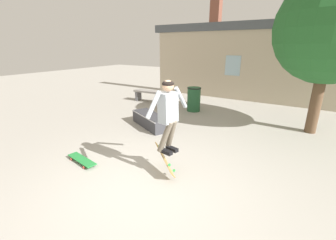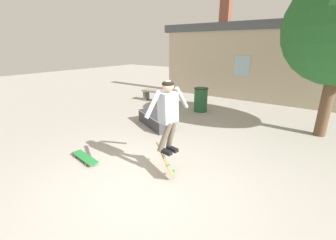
{
  "view_description": "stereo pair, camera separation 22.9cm",
  "coord_description": "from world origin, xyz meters",
  "px_view_note": "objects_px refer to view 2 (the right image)",
  "views": [
    {
      "loc": [
        2.19,
        -2.75,
        2.47
      ],
      "look_at": [
        0.06,
        0.63,
        1.14
      ],
      "focal_mm": 24.0,
      "sensor_mm": 36.0,
      "label": 1
    },
    {
      "loc": [
        2.38,
        -2.62,
        2.47
      ],
      "look_at": [
        0.06,
        0.63,
        1.14
      ],
      "focal_mm": 24.0,
      "sensor_mm": 36.0,
      "label": 2
    }
  ],
  "objects_px": {
    "trash_bin": "(201,99)",
    "skateboard_flipping": "(165,159)",
    "skater": "(168,111)",
    "skateboard_resting": "(85,157)",
    "park_bench": "(159,94)",
    "skate_ledge": "(156,120)"
  },
  "relations": [
    {
      "from": "skate_ledge",
      "to": "skater",
      "type": "height_order",
      "value": "skater"
    },
    {
      "from": "park_bench",
      "to": "skater",
      "type": "xyz_separation_m",
      "value": [
        3.9,
        -4.7,
        0.95
      ]
    },
    {
      "from": "skate_ledge",
      "to": "skater",
      "type": "xyz_separation_m",
      "value": [
        1.96,
        -2.06,
        1.12
      ]
    },
    {
      "from": "park_bench",
      "to": "skate_ledge",
      "type": "distance_m",
      "value": 3.28
    },
    {
      "from": "skateboard_resting",
      "to": "skateboard_flipping",
      "type": "bearing_deg",
      "value": -151.76
    },
    {
      "from": "skateboard_resting",
      "to": "park_bench",
      "type": "bearing_deg",
      "value": -60.33
    },
    {
      "from": "skate_ledge",
      "to": "trash_bin",
      "type": "bearing_deg",
      "value": 106.88
    },
    {
      "from": "skateboard_flipping",
      "to": "trash_bin",
      "type": "bearing_deg",
      "value": 143.52
    },
    {
      "from": "park_bench",
      "to": "skate_ledge",
      "type": "relative_size",
      "value": 1.0
    },
    {
      "from": "trash_bin",
      "to": "skateboard_flipping",
      "type": "xyz_separation_m",
      "value": [
        1.53,
        -4.44,
        -0.18
      ]
    },
    {
      "from": "park_bench",
      "to": "trash_bin",
      "type": "height_order",
      "value": "trash_bin"
    },
    {
      "from": "trash_bin",
      "to": "skate_ledge",
      "type": "bearing_deg",
      "value": -98.73
    },
    {
      "from": "trash_bin",
      "to": "skateboard_flipping",
      "type": "distance_m",
      "value": 4.7
    },
    {
      "from": "skater",
      "to": "park_bench",
      "type": "bearing_deg",
      "value": 139.75
    },
    {
      "from": "trash_bin",
      "to": "skateboard_flipping",
      "type": "bearing_deg",
      "value": -70.94
    },
    {
      "from": "skater",
      "to": "skateboard_resting",
      "type": "xyz_separation_m",
      "value": [
        -1.85,
        -0.65,
        -1.25
      ]
    },
    {
      "from": "park_bench",
      "to": "skateboard_flipping",
      "type": "bearing_deg",
      "value": -56.04
    },
    {
      "from": "skater",
      "to": "skateboard_resting",
      "type": "height_order",
      "value": "skater"
    },
    {
      "from": "skateboard_flipping",
      "to": "skate_ledge",
      "type": "bearing_deg",
      "value": 166.91
    },
    {
      "from": "trash_bin",
      "to": "skateboard_resting",
      "type": "relative_size",
      "value": 1.04
    },
    {
      "from": "skater",
      "to": "skateboard_resting",
      "type": "bearing_deg",
      "value": -150.62
    },
    {
      "from": "park_bench",
      "to": "trash_bin",
      "type": "xyz_separation_m",
      "value": [
        2.3,
        -0.28,
        0.12
      ]
    }
  ]
}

